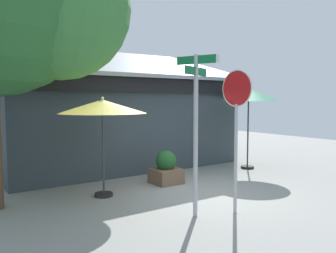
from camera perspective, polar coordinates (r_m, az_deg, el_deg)
name	(u,v)px	position (r m, az deg, el deg)	size (l,w,h in m)	color
ground_plane	(194,195)	(8.83, 4.28, -11.25)	(28.00, 28.00, 0.10)	gray
cafe_building	(113,118)	(12.74, -9.05, 1.36)	(8.54, 5.24, 4.45)	#333D42
street_sign_post	(196,119)	(6.79, 4.66, 1.21)	(0.80, 0.86, 3.22)	#A8AAB2
stop_sign	(236,114)	(7.10, 11.29, 1.97)	(0.08, 0.75, 2.94)	#A8AAB2
patio_umbrella_mustard_left	(102,108)	(8.34, -10.82, 3.10)	(2.11, 2.11, 2.41)	black
patio_umbrella_forest_green_center	(249,95)	(11.93, 13.24, 5.06)	(1.95, 1.95, 2.81)	black
sidewalk_planter	(166,169)	(9.69, -0.33, -7.09)	(0.76, 0.76, 0.93)	brown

